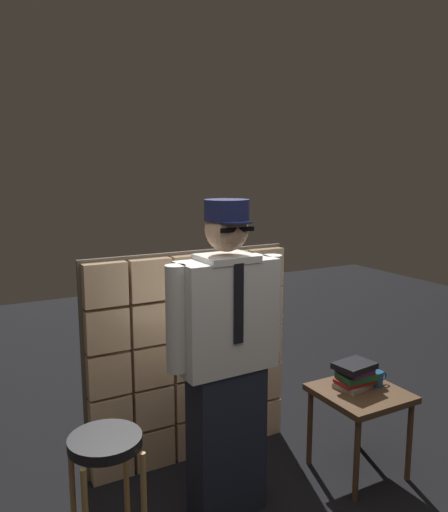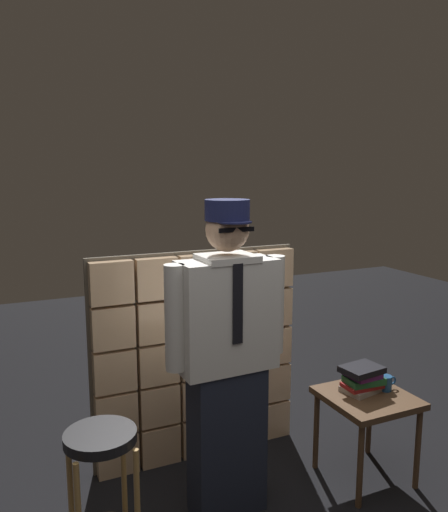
% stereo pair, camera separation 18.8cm
% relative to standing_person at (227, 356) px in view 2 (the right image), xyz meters
% --- Properties ---
extents(glass_block_wall, '(1.44, 0.10, 1.44)m').
position_rel_standing_person_xyz_m(glass_block_wall, '(0.07, 0.62, -0.23)').
color(glass_block_wall, '#E0B78C').
rests_on(glass_block_wall, ground).
extents(standing_person, '(0.71, 0.31, 1.79)m').
position_rel_standing_person_xyz_m(standing_person, '(0.00, 0.00, 0.00)').
color(standing_person, '#1E2333').
rests_on(standing_person, ground).
extents(bar_stool, '(0.34, 0.34, 0.74)m').
position_rel_standing_person_xyz_m(bar_stool, '(-0.74, -0.18, -0.38)').
color(bar_stool, black).
rests_on(bar_stool, ground).
extents(side_table, '(0.52, 0.52, 0.56)m').
position_rel_standing_person_xyz_m(side_table, '(0.93, -0.08, -0.45)').
color(side_table, '#513823').
rests_on(side_table, ground).
extents(book_stack, '(0.29, 0.23, 0.17)m').
position_rel_standing_person_xyz_m(book_stack, '(0.93, -0.03, -0.29)').
color(book_stack, gray).
rests_on(book_stack, side_table).
extents(coffee_mug, '(0.13, 0.08, 0.09)m').
position_rel_standing_person_xyz_m(coffee_mug, '(1.08, -0.07, -0.33)').
color(coffee_mug, navy).
rests_on(coffee_mug, side_table).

